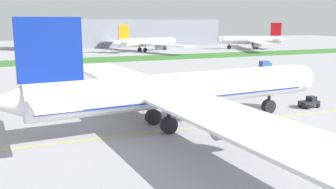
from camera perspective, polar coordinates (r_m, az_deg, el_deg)
ground_plane at (r=65.92m, az=6.62°, el=-4.15°), size 600.00×600.00×0.00m
apron_taxi_line at (r=64.32m, az=7.44°, el=-4.56°), size 280.00×0.36×0.01m
grass_median_strip at (r=170.33m, az=-11.68°, el=5.15°), size 320.00×24.00×0.10m
airliner_foreground at (r=61.42m, az=1.42°, el=0.59°), size 59.22×95.28×17.85m
pushback_tug at (r=81.22m, az=20.72°, el=-1.14°), size 5.92×2.80×2.25m
ground_crew_wingwalker_port at (r=53.71m, az=15.63°, el=-7.01°), size 0.50×0.41×1.59m
ground_crew_marshaller_front at (r=67.67m, az=1.13°, el=-2.75°), size 0.59×0.37×1.73m
service_truck_fuel_bowser at (r=140.18m, az=14.57°, el=4.40°), size 4.52×2.76×3.02m
parked_airliner_far_centre at (r=214.34m, az=-3.46°, el=7.92°), size 43.62×70.55×15.07m
parked_airliner_far_right at (r=237.64m, az=12.70°, el=8.06°), size 41.92×66.76×15.96m
terminal_building at (r=255.40m, az=-6.95°, el=9.26°), size 135.01×20.00×18.00m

